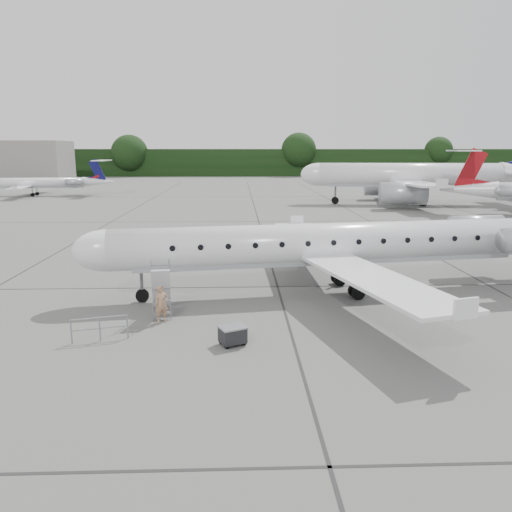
{
  "coord_description": "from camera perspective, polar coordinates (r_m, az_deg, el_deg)",
  "views": [
    {
      "loc": [
        -5.72,
        -22.51,
        7.68
      ],
      "look_at": [
        -4.83,
        2.77,
        2.3
      ],
      "focal_mm": 35.0,
      "sensor_mm": 36.0,
      "label": 1
    }
  ],
  "objects": [
    {
      "name": "ground",
      "position": [
        24.47,
        11.69,
        -6.55
      ],
      "size": [
        320.0,
        320.0,
        0.0
      ],
      "primitive_type": "plane",
      "color": "#5C5C59",
      "rests_on": "ground"
    },
    {
      "name": "treeline",
      "position": [
        152.66,
        0.13,
        10.63
      ],
      "size": [
        260.0,
        4.0,
        8.0
      ],
      "primitive_type": "cube",
      "color": "black",
      "rests_on": "ground"
    },
    {
      "name": "main_regional_jet",
      "position": [
        27.11,
        8.51,
        3.71
      ],
      "size": [
        32.7,
        25.66,
        7.66
      ],
      "primitive_type": null,
      "rotation": [
        0.0,
        0.0,
        0.15
      ],
      "color": "silver",
      "rests_on": "ground"
    },
    {
      "name": "airstair",
      "position": [
        24.1,
        -10.77,
        -3.81
      ],
      "size": [
        1.15,
        2.19,
        2.4
      ],
      "primitive_type": null,
      "rotation": [
        0.0,
        0.0,
        0.15
      ],
      "color": "silver",
      "rests_on": "ground"
    },
    {
      "name": "passenger",
      "position": [
        23.05,
        -10.74,
        -5.41
      ],
      "size": [
        0.75,
        0.67,
        1.73
      ],
      "primitive_type": "imported",
      "rotation": [
        0.0,
        0.0,
        0.5
      ],
      "color": "#9B7354",
      "rests_on": "ground"
    },
    {
      "name": "safety_railing",
      "position": [
        21.58,
        -17.42,
        -8.0
      ],
      "size": [
        2.15,
        0.64,
        1.0
      ],
      "primitive_type": null,
      "rotation": [
        0.0,
        0.0,
        0.26
      ],
      "color": "gray",
      "rests_on": "ground"
    },
    {
      "name": "baggage_cart",
      "position": [
        20.27,
        -2.7,
        -9.0
      ],
      "size": [
        1.21,
        1.12,
        0.84
      ],
      "primitive_type": null,
      "rotation": [
        0.0,
        0.0,
        0.44
      ],
      "color": "black",
      "rests_on": "ground"
    },
    {
      "name": "bg_narrowbody",
      "position": [
        75.32,
        17.11,
        10.11
      ],
      "size": [
        34.77,
        26.51,
        11.74
      ],
      "primitive_type": null,
      "rotation": [
        0.0,
        0.0,
        -0.09
      ],
      "color": "silver",
      "rests_on": "ground"
    },
    {
      "name": "bg_regional_left",
      "position": [
        94.26,
        -24.58,
        8.13
      ],
      "size": [
        24.0,
        17.74,
        6.12
      ],
      "primitive_type": null,
      "rotation": [
        0.0,
        0.0,
        0.04
      ],
      "color": "silver",
      "rests_on": "ground"
    }
  ]
}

